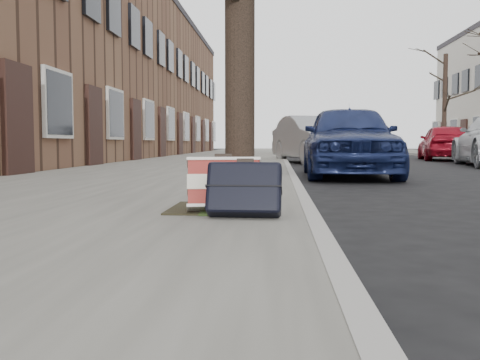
# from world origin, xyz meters

# --- Properties ---
(near_sidewalk) EXTENTS (5.00, 70.00, 0.12)m
(near_sidewalk) POSITION_xyz_m (-3.70, 15.00, 0.06)
(near_sidewalk) COLOR slate
(near_sidewalk) RESTS_ON ground
(house_near) EXTENTS (6.80, 40.00, 7.00)m
(house_near) POSITION_xyz_m (-9.60, 16.00, 3.50)
(house_near) COLOR brown
(house_near) RESTS_ON ground
(dirt_patch) EXTENTS (0.85, 0.85, 0.02)m
(dirt_patch) POSITION_xyz_m (-2.00, 1.20, 0.13)
(dirt_patch) COLOR black
(dirt_patch) RESTS_ON near_sidewalk
(suitcase_red) EXTENTS (0.61, 0.39, 0.44)m
(suitcase_red) POSITION_xyz_m (-1.95, 0.96, 0.34)
(suitcase_red) COLOR maroon
(suitcase_red) RESTS_ON near_sidewalk
(suitcase_navy) EXTENTS (0.57, 0.35, 0.44)m
(suitcase_navy) POSITION_xyz_m (-1.77, 0.71, 0.34)
(suitcase_navy) COLOR black
(suitcase_navy) RESTS_ON near_sidewalk
(car_near_front) EXTENTS (1.85, 4.37, 1.47)m
(car_near_front) POSITION_xyz_m (-0.11, 7.60, 0.74)
(car_near_front) COLOR #16204C
(car_near_front) RESTS_ON ground
(car_near_mid) EXTENTS (2.87, 5.06, 1.58)m
(car_near_mid) POSITION_xyz_m (-0.30, 14.61, 0.79)
(car_near_mid) COLOR #979A9E
(car_near_mid) RESTS_ON ground
(car_near_back) EXTENTS (3.46, 5.87, 1.53)m
(car_near_back) POSITION_xyz_m (0.09, 23.76, 0.77)
(car_near_back) COLOR #39383C
(car_near_back) RESTS_ON ground
(car_far_back) EXTENTS (2.27, 4.31, 1.40)m
(car_far_back) POSITION_xyz_m (4.91, 17.88, 0.70)
(car_far_back) COLOR maroon
(car_far_back) RESTS_ON ground
(tree_far_c) EXTENTS (0.23, 0.23, 5.17)m
(tree_far_c) POSITION_xyz_m (7.20, 25.50, 2.70)
(tree_far_c) COLOR black
(tree_far_c) RESTS_ON far_sidewalk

